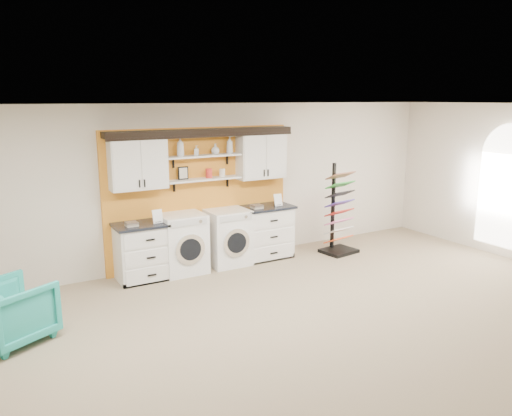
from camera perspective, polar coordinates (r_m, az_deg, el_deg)
floor at (r=5.95m, az=10.04°, el=-16.73°), size 10.00×10.00×0.00m
ceiling at (r=5.21m, az=11.22°, el=11.32°), size 10.00×10.00×0.00m
wall_back at (r=8.77m, az=-6.51°, el=2.63°), size 10.00×0.00×10.00m
accent_panel at (r=8.77m, az=-6.39°, el=1.31°), size 3.40×0.07×2.40m
upper_cabinet_left at (r=8.13m, az=-13.37°, el=5.02°), size 0.90×0.35×0.84m
upper_cabinet_right at (r=9.02m, az=0.58°, el=6.06°), size 0.90×0.35×0.84m
shelf_lower at (r=8.56m, az=-6.00°, el=3.29°), size 1.32×0.28×0.03m
shelf_upper at (r=8.51m, az=-6.06°, el=5.95°), size 1.32×0.28×0.03m
crown_molding at (r=8.49m, az=-6.15°, el=8.63°), size 3.30×0.41×0.13m
window_arched at (r=10.07m, az=26.80°, el=2.54°), size 0.06×1.10×2.25m
picture_frame at (r=8.46m, az=-8.32°, el=3.97°), size 0.18×0.02×0.22m
canister_red at (r=8.59m, az=-5.40°, el=3.97°), size 0.11×0.11×0.16m
canister_cream at (r=8.70m, az=-3.90°, el=4.04°), size 0.10×0.10×0.14m
base_cabinet_left at (r=8.28m, az=-12.57°, el=-4.83°), size 0.95×0.66×0.93m
base_cabinet_right at (r=9.15m, az=1.04°, el=-2.75°), size 0.99×0.66×0.97m
washer at (r=8.46m, az=-8.38°, el=-4.01°), size 0.72×0.71×1.01m
dryer at (r=8.79m, az=-3.25°, el=-3.35°), size 0.70×0.71×0.98m
sample_rack at (r=9.56m, az=9.41°, el=-1.92°), size 0.69×0.60×1.70m
armchair at (r=6.78m, az=-26.05°, el=-10.58°), size 1.10×1.09×0.75m
soap_bottle_a at (r=8.34m, az=-8.64°, el=6.94°), size 0.17×0.17×0.32m
soap_bottle_b at (r=8.45m, az=-6.84°, el=6.55°), size 0.10×0.10×0.16m
soap_bottle_c at (r=8.59m, az=-4.68°, el=6.74°), size 0.20×0.20×0.18m
soap_bottle_d at (r=8.71m, az=-3.04°, el=7.22°), size 0.16×0.16×0.29m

